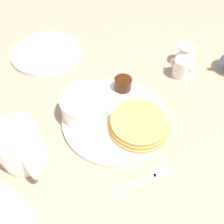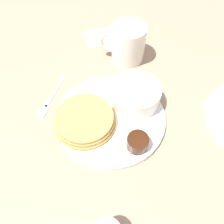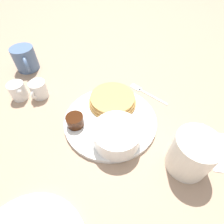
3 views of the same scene
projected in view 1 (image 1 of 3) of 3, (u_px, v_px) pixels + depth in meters
ground_plane at (115, 119)px, 0.54m from camera, size 4.00×4.00×0.00m
plate at (115, 117)px, 0.53m from camera, size 0.26×0.26×0.01m
pancake_stack at (139, 123)px, 0.50m from camera, size 0.14×0.14×0.03m
bowl at (85, 104)px, 0.52m from camera, size 0.12×0.12×0.05m
syrup_cup at (123, 84)px, 0.57m from camera, size 0.05×0.05×0.03m
butter_ramekin at (80, 101)px, 0.53m from camera, size 0.05×0.05×0.04m
coffee_mug at (20, 147)px, 0.43m from camera, size 0.13×0.09×0.10m
creamer_pitcher_near at (183, 68)px, 0.61m from camera, size 0.07×0.05×0.05m
creamer_pitcher_far at (185, 54)px, 0.65m from camera, size 0.05×0.07×0.06m
fork at (148, 178)px, 0.44m from camera, size 0.05×0.14×0.00m
napkin at (1, 214)px, 0.40m from camera, size 0.13×0.11×0.00m
far_plate at (45, 53)px, 0.69m from camera, size 0.22×0.22×0.01m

